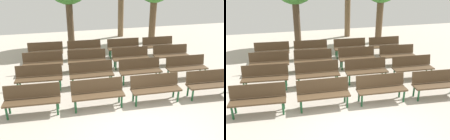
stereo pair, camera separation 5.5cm
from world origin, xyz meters
TOP-DOWN VIEW (x-y plane):
  - ground_plane at (0.00, 0.00)m, footprint 24.00×24.00m
  - bench_r0_c0 at (-2.74, 1.71)m, footprint 1.63×0.58m
  - bench_r0_c1 at (-0.82, 1.60)m, footprint 1.61×0.53m
  - bench_r0_c2 at (1.04, 1.51)m, footprint 1.62×0.55m
  - bench_r0_c3 at (2.93, 1.37)m, footprint 1.63×0.59m
  - bench_r1_c0 at (-2.60, 3.27)m, footprint 1.63×0.60m
  - bench_r1_c1 at (-0.75, 3.15)m, footprint 1.61×0.53m
  - bench_r1_c2 at (1.09, 3.03)m, footprint 1.62×0.55m
  - bench_r1_c3 at (2.95, 2.89)m, footprint 1.62×0.55m
  - bench_r2_c0 at (-2.50, 4.72)m, footprint 1.63×0.58m
  - bench_r2_c1 at (-0.70, 4.60)m, footprint 1.63×0.60m
  - bench_r2_c2 at (1.19, 4.48)m, footprint 1.63×0.58m
  - bench_r2_c3 at (3.06, 4.39)m, footprint 1.63×0.60m
  - bench_r3_c0 at (-2.41, 6.21)m, footprint 1.63×0.58m
  - bench_r3_c1 at (-0.60, 6.10)m, footprint 1.62×0.54m
  - bench_r3_c2 at (1.33, 5.96)m, footprint 1.62×0.55m
  - bench_r3_c3 at (3.12, 5.86)m, footprint 1.62×0.54m
  - tree_0 at (2.28, 9.83)m, footprint 0.36×0.36m

SIDE VIEW (x-z plane):
  - ground_plane at x=0.00m, z-range 0.00..0.00m
  - bench_r0_c0 at x=-2.74m, z-range 0.07..0.94m
  - bench_r0_c1 at x=-0.82m, z-range 0.07..0.94m
  - bench_r0_c2 at x=1.04m, z-range 0.07..0.94m
  - bench_r0_c3 at x=2.93m, z-range 0.07..0.94m
  - bench_r1_c0 at x=-2.60m, z-range 0.07..0.94m
  - bench_r1_c1 at x=-0.75m, z-range 0.07..0.94m
  - bench_r1_c2 at x=1.09m, z-range 0.07..0.94m
  - bench_r1_c3 at x=2.95m, z-range 0.07..0.94m
  - bench_r2_c0 at x=-2.50m, z-range 0.07..0.94m
  - bench_r2_c1 at x=-0.70m, z-range 0.07..0.94m
  - bench_r2_c2 at x=1.19m, z-range 0.07..0.94m
  - bench_r2_c3 at x=3.06m, z-range 0.07..0.94m
  - bench_r3_c0 at x=-2.41m, z-range 0.07..0.94m
  - bench_r3_c1 at x=-0.60m, z-range 0.07..0.94m
  - bench_r3_c2 at x=1.33m, z-range 0.07..0.94m
  - bench_r3_c3 at x=3.12m, z-range 0.07..0.94m
  - tree_0 at x=2.28m, z-range 0.00..3.01m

